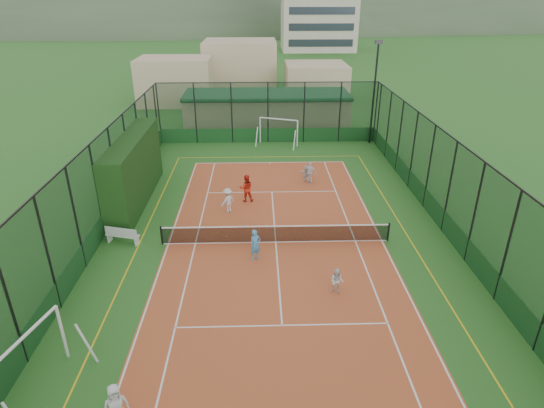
{
  "coord_description": "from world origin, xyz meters",
  "views": [
    {
      "loc": [
        -0.82,
        -20.23,
        11.76
      ],
      "look_at": [
        -0.13,
        2.08,
        1.2
      ],
      "focal_mm": 30.0,
      "sensor_mm": 36.0,
      "label": 1
    }
  ],
  "objects_px": {
    "clubhouse": "(267,110)",
    "child_far_left": "(228,200)",
    "futsal_goal_near": "(29,367)",
    "child_near_left": "(116,406)",
    "child_near_mid": "(255,245)",
    "futsal_goal_far": "(279,132)",
    "child_far_back": "(306,173)",
    "white_bench": "(122,235)",
    "floodlight_ne": "(374,94)",
    "coach": "(246,188)",
    "child_far_right": "(310,172)",
    "child_near_right": "(337,281)"
  },
  "relations": [
    {
      "from": "clubhouse",
      "to": "child_far_left",
      "type": "bearing_deg",
      "value": -98.17
    },
    {
      "from": "futsal_goal_near",
      "to": "child_far_left",
      "type": "xyz_separation_m",
      "value": [
        5.45,
        12.99,
        -0.35
      ]
    },
    {
      "from": "child_near_left",
      "to": "child_near_mid",
      "type": "height_order",
      "value": "child_near_mid"
    },
    {
      "from": "futsal_goal_near",
      "to": "futsal_goal_far",
      "type": "distance_m",
      "value": 27.2
    },
    {
      "from": "futsal_goal_far",
      "to": "child_far_back",
      "type": "relative_size",
      "value": 2.98
    },
    {
      "from": "clubhouse",
      "to": "white_bench",
      "type": "relative_size",
      "value": 8.66
    },
    {
      "from": "clubhouse",
      "to": "child_far_left",
      "type": "relative_size",
      "value": 10.32
    },
    {
      "from": "futsal_goal_near",
      "to": "child_near_mid",
      "type": "bearing_deg",
      "value": -27.18
    },
    {
      "from": "futsal_goal_near",
      "to": "clubhouse",
      "type": "bearing_deg",
      "value": 0.43
    },
    {
      "from": "child_far_back",
      "to": "child_near_mid",
      "type": "bearing_deg",
      "value": 83.16
    },
    {
      "from": "floodlight_ne",
      "to": "white_bench",
      "type": "bearing_deg",
      "value": -134.97
    },
    {
      "from": "white_bench",
      "to": "child_near_mid",
      "type": "distance_m",
      "value": 7.0
    },
    {
      "from": "clubhouse",
      "to": "futsal_goal_near",
      "type": "xyz_separation_m",
      "value": [
        -8.08,
        -31.37,
        -0.48
      ]
    },
    {
      "from": "child_near_mid",
      "to": "child_far_left",
      "type": "height_order",
      "value": "child_near_mid"
    },
    {
      "from": "white_bench",
      "to": "coach",
      "type": "bearing_deg",
      "value": 53.97
    },
    {
      "from": "clubhouse",
      "to": "child_far_right",
      "type": "xyz_separation_m",
      "value": [
        2.58,
        -14.17,
        -0.81
      ]
    },
    {
      "from": "floodlight_ne",
      "to": "child_near_right",
      "type": "height_order",
      "value": "floodlight_ne"
    },
    {
      "from": "child_near_right",
      "to": "coach",
      "type": "bearing_deg",
      "value": 132.96
    },
    {
      "from": "futsal_goal_far",
      "to": "child_near_mid",
      "type": "distance_m",
      "value": 17.97
    },
    {
      "from": "child_near_left",
      "to": "child_near_right",
      "type": "height_order",
      "value": "child_near_left"
    },
    {
      "from": "white_bench",
      "to": "child_far_left",
      "type": "distance_m",
      "value": 6.2
    },
    {
      "from": "clubhouse",
      "to": "coach",
      "type": "relative_size",
      "value": 8.9
    },
    {
      "from": "child_near_mid",
      "to": "child_far_back",
      "type": "relative_size",
      "value": 1.38
    },
    {
      "from": "floodlight_ne",
      "to": "child_far_right",
      "type": "distance_m",
      "value": 11.16
    },
    {
      "from": "white_bench",
      "to": "child_far_right",
      "type": "xyz_separation_m",
      "value": [
        10.38,
        7.64,
        0.27
      ]
    },
    {
      "from": "floodlight_ne",
      "to": "child_near_mid",
      "type": "bearing_deg",
      "value": -117.94
    },
    {
      "from": "futsal_goal_near",
      "to": "child_near_mid",
      "type": "relative_size",
      "value": 2.2
    },
    {
      "from": "child_near_right",
      "to": "child_far_right",
      "type": "distance_m",
      "value": 12.2
    },
    {
      "from": "floodlight_ne",
      "to": "child_far_right",
      "type": "xyz_separation_m",
      "value": [
        -6.02,
        -8.77,
        -3.36
      ]
    },
    {
      "from": "futsal_goal_far",
      "to": "child_near_left",
      "type": "height_order",
      "value": "futsal_goal_far"
    },
    {
      "from": "child_near_mid",
      "to": "child_far_back",
      "type": "bearing_deg",
      "value": 38.45
    },
    {
      "from": "clubhouse",
      "to": "child_near_mid",
      "type": "height_order",
      "value": "clubhouse"
    },
    {
      "from": "child_far_back",
      "to": "futsal_goal_far",
      "type": "bearing_deg",
      "value": -67.03
    },
    {
      "from": "child_near_right",
      "to": "white_bench",
      "type": "bearing_deg",
      "value": 175.95
    },
    {
      "from": "child_far_right",
      "to": "futsal_goal_near",
      "type": "bearing_deg",
      "value": 81.11
    },
    {
      "from": "futsal_goal_far",
      "to": "child_near_right",
      "type": "xyz_separation_m",
      "value": [
        1.56,
        -20.69,
        -0.48
      ]
    },
    {
      "from": "coach",
      "to": "child_near_right",
      "type": "bearing_deg",
      "value": 107.94
    },
    {
      "from": "futsal_goal_far",
      "to": "coach",
      "type": "height_order",
      "value": "futsal_goal_far"
    },
    {
      "from": "futsal_goal_far",
      "to": "coach",
      "type": "relative_size",
      "value": 1.96
    },
    {
      "from": "child_near_mid",
      "to": "child_near_right",
      "type": "height_order",
      "value": "child_near_mid"
    },
    {
      "from": "futsal_goal_near",
      "to": "child_far_right",
      "type": "distance_m",
      "value": 20.24
    },
    {
      "from": "child_near_left",
      "to": "child_far_right",
      "type": "relative_size",
      "value": 1.0
    },
    {
      "from": "child_near_left",
      "to": "child_far_back",
      "type": "relative_size",
      "value": 1.34
    },
    {
      "from": "clubhouse",
      "to": "child_near_right",
      "type": "height_order",
      "value": "clubhouse"
    },
    {
      "from": "child_near_mid",
      "to": "child_near_right",
      "type": "relative_size",
      "value": 1.32
    },
    {
      "from": "child_near_left",
      "to": "child_far_back",
      "type": "bearing_deg",
      "value": 46.21
    },
    {
      "from": "white_bench",
      "to": "child_near_right",
      "type": "bearing_deg",
      "value": -8.39
    },
    {
      "from": "coach",
      "to": "futsal_goal_near",
      "type": "bearing_deg",
      "value": 60.78
    },
    {
      "from": "white_bench",
      "to": "futsal_goal_near",
      "type": "xyz_separation_m",
      "value": [
        -0.28,
        -9.56,
        0.6
      ]
    },
    {
      "from": "child_near_left",
      "to": "clubhouse",
      "type": "bearing_deg",
      "value": 58.96
    }
  ]
}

